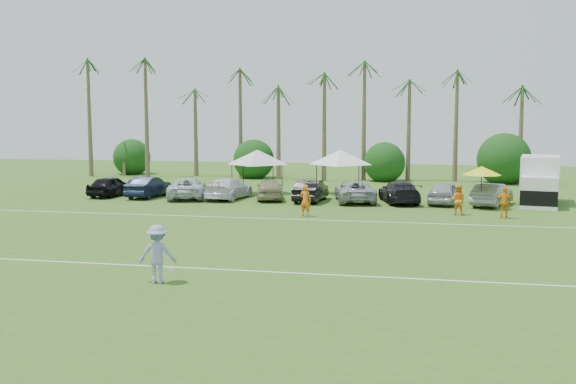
# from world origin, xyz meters

# --- Properties ---
(ground) EXTENTS (120.00, 120.00, 0.00)m
(ground) POSITION_xyz_m (0.00, 0.00, 0.00)
(ground) COLOR #355C1B
(ground) RESTS_ON ground
(field_lines) EXTENTS (80.00, 12.10, 0.01)m
(field_lines) POSITION_xyz_m (0.00, 8.00, 0.01)
(field_lines) COLOR white
(field_lines) RESTS_ON ground
(palm_tree_0) EXTENTS (2.40, 2.40, 8.90)m
(palm_tree_0) POSITION_xyz_m (-22.00, 38.00, 7.48)
(palm_tree_0) COLOR brown
(palm_tree_0) RESTS_ON ground
(palm_tree_1) EXTENTS (2.40, 2.40, 9.90)m
(palm_tree_1) POSITION_xyz_m (-17.00, 38.00, 8.35)
(palm_tree_1) COLOR brown
(palm_tree_1) RESTS_ON ground
(palm_tree_2) EXTENTS (2.40, 2.40, 10.90)m
(palm_tree_2) POSITION_xyz_m (-12.00, 38.00, 9.21)
(palm_tree_2) COLOR brown
(palm_tree_2) RESTS_ON ground
(palm_tree_3) EXTENTS (2.40, 2.40, 11.90)m
(palm_tree_3) POSITION_xyz_m (-8.00, 38.00, 10.06)
(palm_tree_3) COLOR brown
(palm_tree_3) RESTS_ON ground
(palm_tree_4) EXTENTS (2.40, 2.40, 8.90)m
(palm_tree_4) POSITION_xyz_m (-4.00, 38.00, 7.48)
(palm_tree_4) COLOR brown
(palm_tree_4) RESTS_ON ground
(palm_tree_5) EXTENTS (2.40, 2.40, 9.90)m
(palm_tree_5) POSITION_xyz_m (0.00, 38.00, 8.35)
(palm_tree_5) COLOR brown
(palm_tree_5) RESTS_ON ground
(palm_tree_6) EXTENTS (2.40, 2.40, 10.90)m
(palm_tree_6) POSITION_xyz_m (4.00, 38.00, 9.21)
(palm_tree_6) COLOR brown
(palm_tree_6) RESTS_ON ground
(palm_tree_7) EXTENTS (2.40, 2.40, 11.90)m
(palm_tree_7) POSITION_xyz_m (8.00, 38.00, 10.06)
(palm_tree_7) COLOR brown
(palm_tree_7) RESTS_ON ground
(palm_tree_8) EXTENTS (2.40, 2.40, 8.90)m
(palm_tree_8) POSITION_xyz_m (13.00, 38.00, 7.48)
(palm_tree_8) COLOR brown
(palm_tree_8) RESTS_ON ground
(palm_tree_9) EXTENTS (2.40, 2.40, 9.90)m
(palm_tree_9) POSITION_xyz_m (18.00, 38.00, 8.35)
(palm_tree_9) COLOR brown
(palm_tree_9) RESTS_ON ground
(bush_tree_0) EXTENTS (4.00, 4.00, 4.00)m
(bush_tree_0) POSITION_xyz_m (-19.00, 39.00, 1.80)
(bush_tree_0) COLOR brown
(bush_tree_0) RESTS_ON ground
(bush_tree_1) EXTENTS (4.00, 4.00, 4.00)m
(bush_tree_1) POSITION_xyz_m (-6.00, 39.00, 1.80)
(bush_tree_1) COLOR brown
(bush_tree_1) RESTS_ON ground
(bush_tree_2) EXTENTS (4.00, 4.00, 4.00)m
(bush_tree_2) POSITION_xyz_m (6.00, 39.00, 1.80)
(bush_tree_2) COLOR brown
(bush_tree_2) RESTS_ON ground
(bush_tree_3) EXTENTS (4.00, 4.00, 4.00)m
(bush_tree_3) POSITION_xyz_m (16.00, 39.00, 1.80)
(bush_tree_3) COLOR brown
(bush_tree_3) RESTS_ON ground
(sideline_player_a) EXTENTS (0.72, 0.55, 1.77)m
(sideline_player_a) POSITION_xyz_m (2.85, 15.26, 0.88)
(sideline_player_a) COLOR orange
(sideline_player_a) RESTS_ON ground
(sideline_player_b) EXTENTS (0.99, 0.88, 1.69)m
(sideline_player_b) POSITION_xyz_m (11.18, 17.53, 0.85)
(sideline_player_b) COLOR orange
(sideline_player_b) RESTS_ON ground
(sideline_player_c) EXTENTS (1.06, 0.54, 1.73)m
(sideline_player_c) POSITION_xyz_m (13.58, 16.70, 0.86)
(sideline_player_c) COLOR orange
(sideline_player_c) RESTS_ON ground
(box_truck) EXTENTS (3.20, 6.16, 3.03)m
(box_truck) POSITION_xyz_m (16.48, 23.35, 1.62)
(box_truck) COLOR white
(box_truck) RESTS_ON ground
(canopy_tent_left) EXTENTS (4.59, 4.59, 3.72)m
(canopy_tent_left) POSITION_xyz_m (-2.50, 25.53, 3.19)
(canopy_tent_left) COLOR black
(canopy_tent_left) RESTS_ON ground
(canopy_tent_right) EXTENTS (4.59, 4.59, 3.72)m
(canopy_tent_right) POSITION_xyz_m (3.39, 26.58, 3.18)
(canopy_tent_right) COLOR black
(canopy_tent_right) RESTS_ON ground
(market_umbrella) EXTENTS (2.31, 2.31, 2.57)m
(market_umbrella) POSITION_xyz_m (12.66, 20.34, 2.30)
(market_umbrella) COLOR black
(market_umbrella) RESTS_ON ground
(frisbee_player) EXTENTS (1.33, 0.88, 1.92)m
(frisbee_player) POSITION_xyz_m (0.69, -0.19, 0.96)
(frisbee_player) COLOR #8E93CA
(frisbee_player) RESTS_ON ground
(parked_car_0) EXTENTS (2.03, 4.32, 1.43)m
(parked_car_0) POSITION_xyz_m (-12.20, 21.88, 0.71)
(parked_car_0) COLOR black
(parked_car_0) RESTS_ON ground
(parked_car_1) EXTENTS (1.77, 4.42, 1.43)m
(parked_car_1) POSITION_xyz_m (-9.35, 21.84, 0.71)
(parked_car_1) COLOR black
(parked_car_1) RESTS_ON ground
(parked_car_2) EXTENTS (3.70, 5.59, 1.43)m
(parked_car_2) POSITION_xyz_m (-6.50, 21.75, 0.71)
(parked_car_2) COLOR silver
(parked_car_2) RESTS_ON ground
(parked_car_3) EXTENTS (2.49, 5.10, 1.43)m
(parked_car_3) POSITION_xyz_m (-3.65, 22.04, 0.71)
(parked_car_3) COLOR white
(parked_car_3) RESTS_ON ground
(parked_car_4) EXTENTS (2.62, 4.47, 1.43)m
(parked_car_4) POSITION_xyz_m (-0.80, 22.14, 0.71)
(parked_car_4) COLOR tan
(parked_car_4) RESTS_ON ground
(parked_car_5) EXTENTS (1.79, 4.42, 1.43)m
(parked_car_5) POSITION_xyz_m (2.05, 21.77, 0.71)
(parked_car_5) COLOR black
(parked_car_5) RESTS_ON ground
(parked_car_6) EXTENTS (3.32, 5.50, 1.43)m
(parked_car_6) POSITION_xyz_m (4.91, 22.15, 0.71)
(parked_car_6) COLOR #A0A2AA
(parked_car_6) RESTS_ON ground
(parked_car_7) EXTENTS (3.15, 5.26, 1.43)m
(parked_car_7) POSITION_xyz_m (7.76, 22.22, 0.71)
(parked_car_7) COLOR black
(parked_car_7) RESTS_ON ground
(parked_car_8) EXTENTS (2.45, 4.44, 1.43)m
(parked_car_8) POSITION_xyz_m (10.61, 22.19, 0.71)
(parked_car_8) COLOR #ABABB7
(parked_car_8) RESTS_ON ground
(parked_car_9) EXTENTS (3.01, 4.59, 1.43)m
(parked_car_9) POSITION_xyz_m (13.46, 21.91, 0.71)
(parked_car_9) COLOR slate
(parked_car_9) RESTS_ON ground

